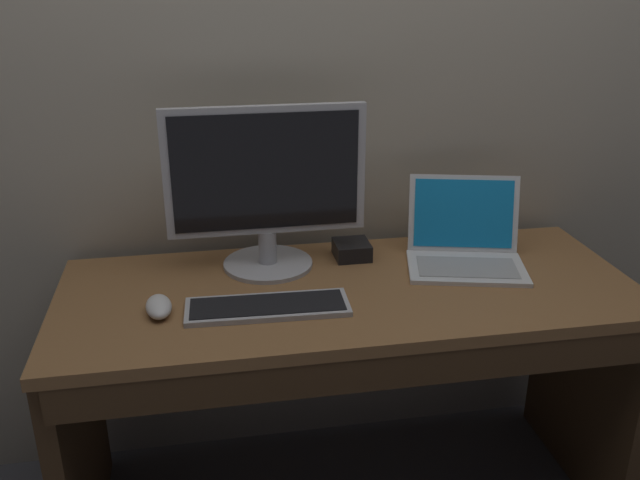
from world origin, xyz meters
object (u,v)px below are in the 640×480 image
at_px(external_monitor, 266,187).
at_px(wired_keyboard, 268,307).
at_px(laptop_white, 465,249).
at_px(external_drive_box, 352,250).
at_px(computer_mouse, 159,307).

distance_m(external_monitor, wired_keyboard, 0.35).
relative_size(laptop_white, external_drive_box, 3.62).
height_order(computer_mouse, external_drive_box, external_drive_box).
bearing_deg(computer_mouse, laptop_white, 4.73).
xyz_separation_m(laptop_white, computer_mouse, (-0.86, -0.15, -0.03)).
distance_m(external_monitor, computer_mouse, 0.43).
bearing_deg(laptop_white, wired_keyboard, -162.99).
bearing_deg(external_drive_box, external_monitor, -173.59).
distance_m(wired_keyboard, external_drive_box, 0.40).
height_order(wired_keyboard, computer_mouse, computer_mouse).
distance_m(laptop_white, computer_mouse, 0.87).
bearing_deg(laptop_white, external_drive_box, 161.67).
height_order(laptop_white, external_monitor, external_monitor).
xyz_separation_m(laptop_white, external_drive_box, (-0.31, 0.10, -0.02)).
xyz_separation_m(laptop_white, wired_keyboard, (-0.59, -0.18, -0.04)).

